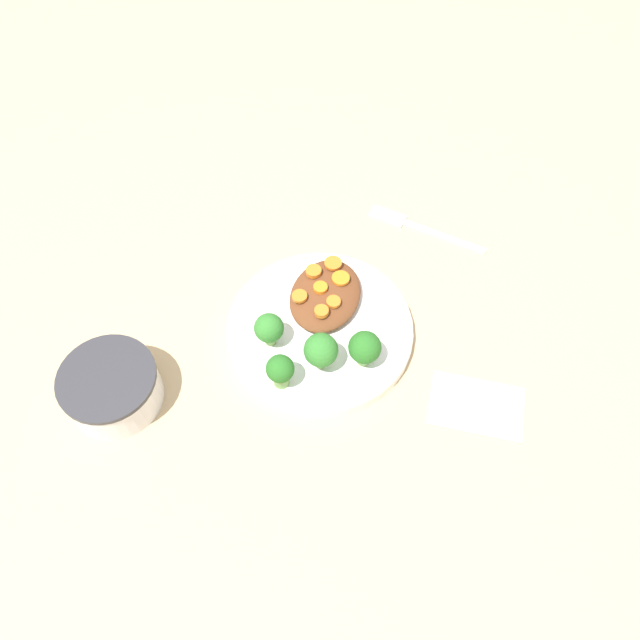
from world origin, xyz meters
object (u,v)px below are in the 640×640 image
(dip_bowl, at_px, (111,386))
(napkin, at_px, (476,405))
(plate, at_px, (320,329))
(fork, at_px, (415,226))

(dip_bowl, distance_m, napkin, 0.44)
(plate, distance_m, dip_bowl, 0.27)
(dip_bowl, height_order, fork, dip_bowl)
(plate, relative_size, fork, 1.34)
(plate, xyz_separation_m, dip_bowl, (0.21, 0.17, 0.02))
(napkin, bearing_deg, fork, -61.92)
(dip_bowl, relative_size, napkin, 0.97)
(fork, bearing_deg, dip_bowl, 62.19)
(plate, bearing_deg, fork, -108.98)
(plate, xyz_separation_m, napkin, (-0.21, 0.04, -0.01))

